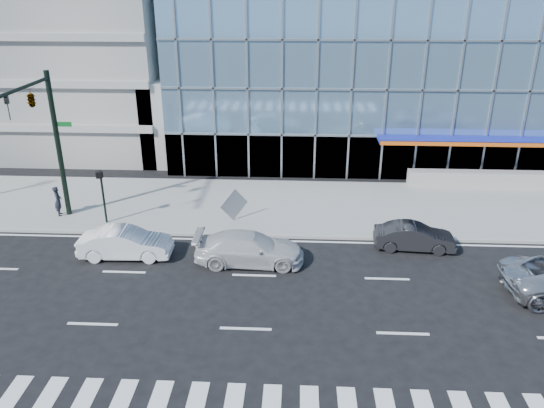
{
  "coord_description": "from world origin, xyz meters",
  "views": [
    {
      "loc": [
        1.86,
        -20.82,
        12.39
      ],
      "look_at": [
        0.67,
        3.0,
        2.27
      ],
      "focal_mm": 35.0,
      "sensor_mm": 36.0,
      "label": 1
    }
  ],
  "objects": [
    {
      "name": "parking_garage",
      "position": [
        -20.0,
        26.0,
        10.0
      ],
      "size": [
        24.0,
        24.0,
        20.0
      ],
      "primitive_type": "cube",
      "color": "gray",
      "rests_on": "ground"
    },
    {
      "name": "white_sedan",
      "position": [
        -6.31,
        1.47,
        0.73
      ],
      "size": [
        4.46,
        1.69,
        1.45
      ],
      "primitive_type": "imported",
      "rotation": [
        0.0,
        0.0,
        1.6
      ],
      "color": "white",
      "rests_on": "ground"
    },
    {
      "name": "ramp_block",
      "position": [
        -6.0,
        18.0,
        3.0
      ],
      "size": [
        6.0,
        8.0,
        6.0
      ],
      "primitive_type": "cube",
      "color": "gray",
      "rests_on": "ground"
    },
    {
      "name": "traffic_signal",
      "position": [
        -11.0,
        4.57,
        6.16
      ],
      "size": [
        1.14,
        5.74,
        8.0
      ],
      "color": "black",
      "rests_on": "sidewalk"
    },
    {
      "name": "tilted_panel",
      "position": [
        -1.56,
        5.68,
        1.07
      ],
      "size": [
        1.41,
        1.26,
        1.83
      ],
      "primitive_type": "cube",
      "rotation": [
        0.0,
        0.87,
        0.72
      ],
      "color": "#9D9D9D",
      "rests_on": "sidewalk"
    },
    {
      "name": "sidewalk",
      "position": [
        0.0,
        8.0,
        0.07
      ],
      "size": [
        120.0,
        8.0,
        0.15
      ],
      "primitive_type": "cube",
      "color": "gray",
      "rests_on": "ground"
    },
    {
      "name": "theatre_building",
      "position": [
        14.0,
        26.0,
        7.5
      ],
      "size": [
        42.0,
        26.0,
        15.0
      ],
      "primitive_type": "cube",
      "color": "#7CAACF",
      "rests_on": "ground"
    },
    {
      "name": "ground",
      "position": [
        0.0,
        0.0,
        0.0
      ],
      "size": [
        160.0,
        160.0,
        0.0
      ],
      "primitive_type": "plane",
      "color": "black",
      "rests_on": "ground"
    },
    {
      "name": "dark_sedan",
      "position": [
        7.73,
        3.0,
        0.65
      ],
      "size": [
        4.04,
        1.64,
        1.3
      ],
      "primitive_type": "imported",
      "rotation": [
        0.0,
        0.0,
        1.5
      ],
      "color": "black",
      "rests_on": "ground"
    },
    {
      "name": "ped_signal_post",
      "position": [
        -8.5,
        4.94,
        2.14
      ],
      "size": [
        0.3,
        0.33,
        3.0
      ],
      "color": "black",
      "rests_on": "sidewalk"
    },
    {
      "name": "white_suv",
      "position": [
        -0.31,
        1.2,
        0.74
      ],
      "size": [
        5.13,
        2.09,
        1.49
      ],
      "primitive_type": "imported",
      "rotation": [
        0.0,
        0.0,
        1.57
      ],
      "color": "silver",
      "rests_on": "ground"
    },
    {
      "name": "pedestrian",
      "position": [
        -11.45,
        5.83,
        1.0
      ],
      "size": [
        0.6,
        0.73,
        1.7
      ],
      "primitive_type": "imported",
      "rotation": [
        0.0,
        0.0,
        1.93
      ],
      "color": "black",
      "rests_on": "sidewalk"
    }
  ]
}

